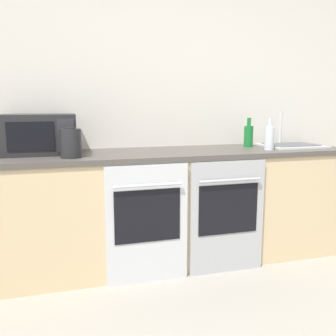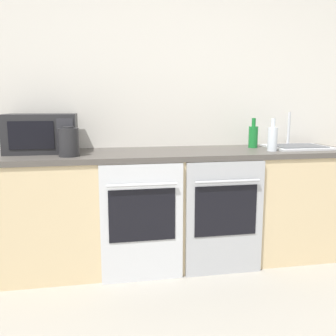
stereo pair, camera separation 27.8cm
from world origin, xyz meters
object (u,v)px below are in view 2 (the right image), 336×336
object	(u,v)px
bottle_green	(253,136)
microwave	(42,133)
oven_right	(225,218)
bottle_clear	(272,138)
sink	(297,146)
kettle	(69,142)
oven_left	(142,223)

from	to	relation	value
bottle_green	microwave	bearing A→B (deg)	179.96
oven_right	bottle_clear	bearing A→B (deg)	23.81
bottle_green	sink	world-z (taller)	sink
bottle_clear	sink	distance (m)	0.36
oven_right	bottle_clear	world-z (taller)	bottle_clear
microwave	kettle	world-z (taller)	microwave
oven_left	kettle	distance (m)	0.77
bottle_green	kettle	distance (m)	1.51
microwave	bottle_green	xyz separation A→B (m)	(1.70, -0.00, -0.05)
oven_right	bottle_green	bearing A→B (deg)	48.55
microwave	bottle_clear	distance (m)	1.77
bottle_green	sink	size ratio (longest dim) A/B	0.50
oven_right	sink	size ratio (longest dim) A/B	1.72
oven_left	bottle_green	bearing A→B (deg)	23.63
kettle	oven_right	bearing A→B (deg)	-9.20
microwave	oven_left	bearing A→B (deg)	-31.78
microwave	sink	world-z (taller)	sink
kettle	bottle_clear	bearing A→B (deg)	0.61
oven_right	bottle_clear	xyz separation A→B (m)	(0.44, 0.19, 0.56)
microwave	kettle	xyz separation A→B (m)	(0.21, -0.26, -0.04)
oven_right	bottle_green	size ratio (longest dim) A/B	3.43
kettle	oven_left	bearing A→B (deg)	-19.98
bottle_green	bottle_clear	bearing A→B (deg)	-76.82
oven_right	kettle	bearing A→B (deg)	170.80
oven_right	sink	world-z (taller)	sink
oven_left	oven_right	world-z (taller)	same
oven_right	sink	distance (m)	0.96
bottle_green	sink	distance (m)	0.38
oven_left	oven_right	size ratio (longest dim) A/B	1.00
sink	bottle_clear	bearing A→B (deg)	-151.90
oven_left	bottle_clear	xyz separation A→B (m)	(1.05, 0.19, 0.56)
sink	microwave	bearing A→B (deg)	177.90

